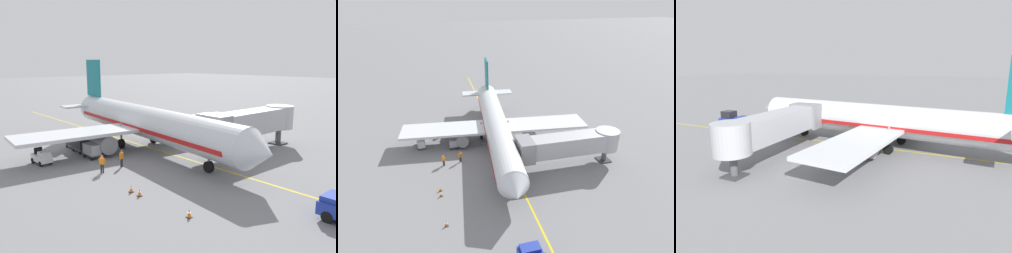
% 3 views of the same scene
% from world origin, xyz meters
% --- Properties ---
extents(ground_plane, '(400.00, 400.00, 0.00)m').
position_xyz_m(ground_plane, '(0.00, 0.00, 0.00)').
color(ground_plane, slate).
extents(gate_lead_in_line, '(0.24, 80.00, 0.01)m').
position_xyz_m(gate_lead_in_line, '(0.00, 0.00, 0.00)').
color(gate_lead_in_line, gold).
rests_on(gate_lead_in_line, ground).
extents(parked_airliner, '(30.35, 37.35, 10.63)m').
position_xyz_m(parked_airliner, '(0.56, 0.69, 3.19)').
color(parked_airliner, silver).
rests_on(parked_airliner, ground).
extents(jet_bridge, '(14.98, 3.50, 4.98)m').
position_xyz_m(jet_bridge, '(-7.89, 9.91, 3.46)').
color(jet_bridge, '#A8AAAF').
rests_on(jet_bridge, ground).
extents(baggage_tug_lead, '(1.47, 2.59, 1.62)m').
position_xyz_m(baggage_tug_lead, '(12.57, -0.88, 0.71)').
color(baggage_tug_lead, silver).
rests_on(baggage_tug_lead, ground).
extents(baggage_cart_front, '(1.33, 2.91, 1.58)m').
position_xyz_m(baggage_cart_front, '(7.56, 0.45, 0.95)').
color(baggage_cart_front, '#4C4C51').
rests_on(baggage_cart_front, ground).
extents(baggage_cart_second_in_train, '(1.33, 2.91, 1.58)m').
position_xyz_m(baggage_cart_second_in_train, '(7.35, -2.63, 0.95)').
color(baggage_cart_second_in_train, '#4C4C51').
rests_on(baggage_cart_second_in_train, ground).
extents(baggage_cart_third_in_train, '(1.33, 2.91, 1.58)m').
position_xyz_m(baggage_cart_third_in_train, '(7.15, -4.87, 0.95)').
color(baggage_cart_third_in_train, '#4C4C51').
rests_on(baggage_cart_third_in_train, ground).
extents(ground_crew_wing_walker, '(0.55, 0.59, 1.69)m').
position_xyz_m(ground_crew_wing_walker, '(9.33, 5.64, 0.95)').
color(ground_crew_wing_walker, '#232328').
rests_on(ground_crew_wing_walker, ground).
extents(ground_crew_loader, '(0.68, 0.41, 1.69)m').
position_xyz_m(ground_crew_loader, '(6.91, 5.26, 0.95)').
color(ground_crew_loader, '#232328').
rests_on(ground_crew_loader, ground).
extents(safety_cone_nose_left, '(0.36, 0.36, 0.59)m').
position_xyz_m(safety_cone_nose_left, '(10.08, 11.52, 0.29)').
color(safety_cone_nose_left, black).
rests_on(safety_cone_nose_left, ground).
extents(safety_cone_nose_right, '(0.36, 0.36, 0.59)m').
position_xyz_m(safety_cone_nose_right, '(9.73, 17.86, 0.29)').
color(safety_cone_nose_right, black).
rests_on(safety_cone_nose_right, ground).
extents(safety_cone_wing_tip, '(0.36, 0.36, 0.59)m').
position_xyz_m(safety_cone_wing_tip, '(10.05, 12.62, 0.29)').
color(safety_cone_wing_tip, black).
rests_on(safety_cone_wing_tip, ground).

